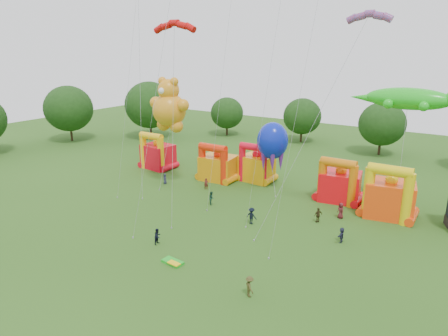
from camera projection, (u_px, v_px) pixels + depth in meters
The scene contains 22 objects.
ground at pixel (130, 283), 33.26m from camera, with size 160.00×160.00×0.00m, color #2A5317.
tree_ring at pixel (120, 209), 32.54m from camera, with size 122.02×124.10×12.07m.
bouncy_castle_0 at pixel (157, 154), 64.43m from camera, with size 5.14×4.31×6.03m.
bouncy_castle_1 at pixel (217, 166), 58.65m from camera, with size 5.34×4.48×5.68m.
bouncy_castle_2 at pixel (256, 166), 58.20m from camera, with size 4.71×3.89×5.85m.
bouncy_castle_3 at pixel (339, 184), 50.60m from camera, with size 5.46×4.64×5.87m.
bouncy_castle_4 at pixel (389, 197), 45.74m from camera, with size 5.95×5.10×6.52m.
teddy_bear_kite at pixel (169, 110), 53.77m from camera, with size 6.38×4.92×15.23m.
gecko_kite at pixel (406, 122), 45.57m from camera, with size 12.28×5.98×14.65m.
octopus_kite at pixel (273, 150), 53.71m from camera, with size 4.19×4.81×9.43m.
parafoil_kites at pixel (229, 110), 43.40m from camera, with size 33.45×11.34×30.48m.
diamond_kites at pixel (213, 64), 41.79m from camera, with size 26.33×16.61×42.38m.
folded_kite_bundle at pixel (173, 262), 36.30m from camera, with size 2.07×1.22×0.31m.
spectator_0 at pixel (165, 179), 57.36m from camera, with size 0.74×0.48×1.52m, color #2A2C46.
spectator_1 at pixel (206, 184), 55.12m from camera, with size 0.57×0.37×1.56m, color #5C1C1A.
spectator_2 at pixel (212, 198), 49.82m from camera, with size 0.82×0.64×1.69m, color #17392A.
spectator_3 at pixel (252, 216), 44.23m from camera, with size 1.24×0.71×1.92m, color black.
spectator_4 at pixel (318, 215), 44.64m from camera, with size 1.03×0.43×1.76m, color #3A3017.
spectator_5 at pixel (341, 235), 40.08m from camera, with size 1.49×0.47×1.60m, color #262840.
spectator_6 at pixel (341, 211), 45.71m from camera, with size 0.92×0.60×1.87m, color #55181C.
spectator_8 at pixel (158, 236), 39.74m from camera, with size 0.80×0.63×1.66m, color black.
spectator_9 at pixel (250, 286), 31.31m from camera, with size 1.14×0.65×1.76m, color #413C1A.
Camera 1 is at (22.36, -20.12, 18.89)m, focal length 32.00 mm.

